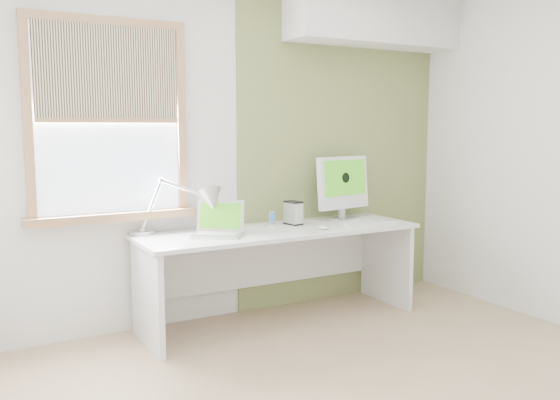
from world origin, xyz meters
TOP-DOWN VIEW (x-y plane):
  - room at (0.00, 0.00)m, footprint 4.04×3.54m
  - accent_wall at (1.00, 1.74)m, footprint 2.00×0.02m
  - soffit at (1.20, 1.57)m, footprint 1.60×0.40m
  - window at (-1.00, 1.71)m, footprint 1.20×0.14m
  - desk at (0.19, 1.44)m, footprint 2.20×0.70m
  - desk_lamp at (-0.42, 1.52)m, footprint 0.67×0.45m
  - laptop at (-0.33, 1.37)m, footprint 0.44×0.43m
  - phone_dock at (0.19, 1.52)m, footprint 0.07×0.07m
  - external_drive at (0.38, 1.50)m, footprint 0.11×0.16m
  - imac at (0.90, 1.56)m, footprint 0.55×0.22m
  - keyboard at (0.93, 1.21)m, footprint 0.44×0.16m
  - mouse at (0.46, 1.19)m, footprint 0.07×0.11m

SIDE VIEW (x-z plane):
  - desk at x=0.19m, z-range 0.17..0.90m
  - keyboard at x=0.93m, z-range 0.73..0.75m
  - mouse at x=0.46m, z-range 0.73..0.76m
  - phone_dock at x=0.19m, z-range 0.70..0.82m
  - laptop at x=-0.33m, z-range 0.67..0.91m
  - external_drive at x=0.38m, z-range 0.73..0.92m
  - desk_lamp at x=-0.42m, z-range 0.74..1.15m
  - imac at x=0.90m, z-range 0.76..1.29m
  - room at x=0.00m, z-range -0.02..2.62m
  - accent_wall at x=1.00m, z-range 0.00..2.60m
  - window at x=-1.00m, z-range 0.83..2.25m
  - soffit at x=1.20m, z-range 2.19..2.61m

